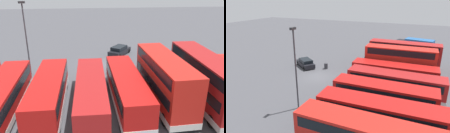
% 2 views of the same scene
% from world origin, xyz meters
% --- Properties ---
extents(ground_plane, '(140.00, 140.00, 0.00)m').
position_xyz_m(ground_plane, '(0.00, 0.00, 0.00)').
color(ground_plane, '#47474C').
extents(bus_double_decker_second, '(2.72, 11.27, 4.55)m').
position_xyz_m(bus_double_decker_second, '(-9.03, 11.21, 2.45)').
color(bus_double_decker_second, '#A51919').
rests_on(bus_double_decker_second, ground).
extents(bus_double_decker_third, '(2.99, 10.24, 4.55)m').
position_xyz_m(bus_double_decker_third, '(-5.21, 11.06, 2.45)').
color(bus_double_decker_third, red).
rests_on(bus_double_decker_third, ground).
extents(bus_single_deck_fourth, '(2.82, 11.32, 2.95)m').
position_xyz_m(bus_single_deck_fourth, '(-1.75, 10.84, 1.62)').
color(bus_single_deck_fourth, '#B71411').
rests_on(bus_single_deck_fourth, ground).
extents(bus_single_deck_fifth, '(2.73, 11.48, 2.95)m').
position_xyz_m(bus_single_deck_fifth, '(1.55, 11.52, 1.62)').
color(bus_single_deck_fifth, '#A51919').
rests_on(bus_single_deck_fifth, ground).
extents(bus_single_deck_sixth, '(2.64, 10.80, 2.95)m').
position_xyz_m(bus_single_deck_sixth, '(5.31, 10.96, 1.62)').
color(bus_single_deck_sixth, '#B71411').
rests_on(bus_single_deck_sixth, ground).
extents(bus_single_deck_seventh, '(2.86, 11.44, 2.95)m').
position_xyz_m(bus_single_deck_seventh, '(9.12, 11.38, 1.62)').
color(bus_single_deck_seventh, '#B71411').
rests_on(bus_single_deck_seventh, ground).
extents(car_hatchback_silver, '(4.04, 4.59, 1.43)m').
position_xyz_m(car_hatchback_silver, '(-3.23, -4.28, 0.70)').
color(car_hatchback_silver, black).
rests_on(car_hatchback_silver, ground).
extents(lamp_post_tall, '(0.70, 0.30, 8.84)m').
position_xyz_m(lamp_post_tall, '(8.85, 2.50, 5.11)').
color(lamp_post_tall, '#38383D').
rests_on(lamp_post_tall, ground).
extents(waste_bin_yellow, '(0.60, 0.60, 0.95)m').
position_xyz_m(waste_bin_yellow, '(-3.80, -0.61, 0.47)').
color(waste_bin_yellow, '#333338').
rests_on(waste_bin_yellow, ground).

